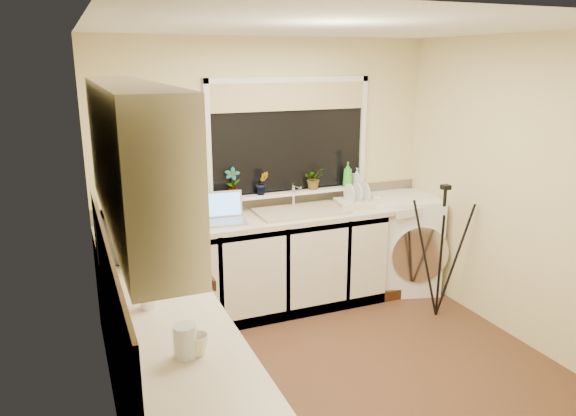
% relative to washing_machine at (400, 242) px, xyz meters
% --- Properties ---
extents(floor, '(3.20, 3.20, 0.00)m').
position_rel_washing_machine_xyz_m(floor, '(-1.29, -1.19, -0.47)').
color(floor, '#513020').
rests_on(floor, ground).
extents(ceiling, '(3.20, 3.20, 0.00)m').
position_rel_washing_machine_xyz_m(ceiling, '(-1.29, -1.19, 1.98)').
color(ceiling, white).
rests_on(ceiling, ground).
extents(wall_back, '(3.20, 0.00, 3.20)m').
position_rel_washing_machine_xyz_m(wall_back, '(-1.29, 0.31, 0.75)').
color(wall_back, beige).
rests_on(wall_back, ground).
extents(wall_front, '(3.20, 0.00, 3.20)m').
position_rel_washing_machine_xyz_m(wall_front, '(-1.29, -2.69, 0.75)').
color(wall_front, beige).
rests_on(wall_front, ground).
extents(wall_left, '(0.00, 3.00, 3.00)m').
position_rel_washing_machine_xyz_m(wall_left, '(-2.89, -1.19, 0.75)').
color(wall_left, beige).
rests_on(wall_left, ground).
extents(wall_right, '(0.00, 3.00, 3.00)m').
position_rel_washing_machine_xyz_m(wall_right, '(0.31, -1.19, 0.75)').
color(wall_right, beige).
rests_on(wall_right, ground).
extents(base_cabinet_back, '(2.55, 0.60, 0.86)m').
position_rel_washing_machine_xyz_m(base_cabinet_back, '(-1.61, 0.01, -0.04)').
color(base_cabinet_back, silver).
rests_on(base_cabinet_back, floor).
extents(base_cabinet_left, '(0.54, 2.40, 0.86)m').
position_rel_washing_machine_xyz_m(base_cabinet_left, '(-2.59, -1.49, -0.04)').
color(base_cabinet_left, silver).
rests_on(base_cabinet_left, floor).
extents(worktop_back, '(3.20, 0.60, 0.04)m').
position_rel_washing_machine_xyz_m(worktop_back, '(-1.29, 0.01, 0.41)').
color(worktop_back, beige).
rests_on(worktop_back, base_cabinet_back).
extents(worktop_left, '(0.60, 2.40, 0.04)m').
position_rel_washing_machine_xyz_m(worktop_left, '(-2.59, -1.49, 0.41)').
color(worktop_left, beige).
rests_on(worktop_left, base_cabinet_left).
extents(upper_cabinet, '(0.28, 1.90, 0.70)m').
position_rel_washing_machine_xyz_m(upper_cabinet, '(-2.73, -1.64, 1.33)').
color(upper_cabinet, silver).
rests_on(upper_cabinet, wall_left).
extents(splashback_left, '(0.02, 2.40, 0.45)m').
position_rel_washing_machine_xyz_m(splashback_left, '(-2.88, -1.49, 0.65)').
color(splashback_left, beige).
rests_on(splashback_left, wall_left).
extents(splashback_back, '(3.20, 0.02, 0.14)m').
position_rel_washing_machine_xyz_m(splashback_back, '(-1.29, 0.30, 0.50)').
color(splashback_back, beige).
rests_on(splashback_back, wall_back).
extents(window_glass, '(1.50, 0.02, 1.00)m').
position_rel_washing_machine_xyz_m(window_glass, '(-1.09, 0.29, 1.08)').
color(window_glass, black).
rests_on(window_glass, wall_back).
extents(window_blind, '(1.50, 0.02, 0.25)m').
position_rel_washing_machine_xyz_m(window_blind, '(-1.09, 0.27, 1.45)').
color(window_blind, tan).
rests_on(window_blind, wall_back).
extents(windowsill, '(1.60, 0.14, 0.03)m').
position_rel_washing_machine_xyz_m(windowsill, '(-1.09, 0.24, 0.56)').
color(windowsill, white).
rests_on(windowsill, wall_back).
extents(sink, '(0.82, 0.46, 0.03)m').
position_rel_washing_machine_xyz_m(sink, '(-1.09, 0.01, 0.44)').
color(sink, tan).
rests_on(sink, worktop_back).
extents(faucet, '(0.03, 0.03, 0.24)m').
position_rel_washing_machine_xyz_m(faucet, '(-1.09, 0.19, 0.55)').
color(faucet, silver).
rests_on(faucet, worktop_back).
extents(washing_machine, '(0.83, 0.81, 0.95)m').
position_rel_washing_machine_xyz_m(washing_machine, '(0.00, 0.00, 0.00)').
color(washing_machine, white).
rests_on(washing_machine, floor).
extents(laptop, '(0.36, 0.34, 0.24)m').
position_rel_washing_machine_xyz_m(laptop, '(-1.80, 0.02, 0.49)').
color(laptop, '#9C9CA3').
rests_on(laptop, worktop_back).
extents(kettle, '(0.18, 0.18, 0.24)m').
position_rel_washing_machine_xyz_m(kettle, '(-2.56, -0.83, 0.54)').
color(kettle, white).
rests_on(kettle, worktop_left).
extents(dish_rack, '(0.46, 0.37, 0.06)m').
position_rel_washing_machine_xyz_m(dish_rack, '(-0.50, -0.01, 0.46)').
color(dish_rack, beige).
rests_on(dish_rack, worktop_back).
extents(tripod, '(0.68, 0.68, 1.22)m').
position_rel_washing_machine_xyz_m(tripod, '(-0.05, -0.69, 0.13)').
color(tripod, black).
rests_on(tripod, floor).
extents(glass_jug, '(0.11, 0.11, 0.16)m').
position_rel_washing_machine_xyz_m(glass_jug, '(-2.60, -2.06, 0.51)').
color(glass_jug, silver).
rests_on(glass_jug, worktop_left).
extents(steel_jar, '(0.08, 0.08, 0.11)m').
position_rel_washing_machine_xyz_m(steel_jar, '(-2.69, -1.47, 0.48)').
color(steel_jar, silver).
rests_on(steel_jar, worktop_left).
extents(microwave, '(0.56, 0.69, 0.34)m').
position_rel_washing_machine_xyz_m(microwave, '(-2.62, -0.47, 0.59)').
color(microwave, silver).
rests_on(microwave, worktop_left).
extents(plant_a, '(0.17, 0.14, 0.27)m').
position_rel_washing_machine_xyz_m(plant_a, '(-1.67, 0.23, 0.71)').
color(plant_a, '#999999').
rests_on(plant_a, windowsill).
extents(plant_b, '(0.13, 0.11, 0.22)m').
position_rel_washing_machine_xyz_m(plant_b, '(-1.39, 0.21, 0.68)').
color(plant_b, '#999999').
rests_on(plant_b, windowsill).
extents(plant_d, '(0.21, 0.19, 0.21)m').
position_rel_washing_machine_xyz_m(plant_d, '(-0.86, 0.23, 0.68)').
color(plant_d, '#999999').
rests_on(plant_d, windowsill).
extents(soap_bottle_green, '(0.12, 0.12, 0.24)m').
position_rel_washing_machine_xyz_m(soap_bottle_green, '(-0.50, 0.21, 0.70)').
color(soap_bottle_green, green).
rests_on(soap_bottle_green, windowsill).
extents(soap_bottle_clear, '(0.08, 0.08, 0.18)m').
position_rel_washing_machine_xyz_m(soap_bottle_clear, '(-0.40, 0.21, 0.66)').
color(soap_bottle_clear, '#999999').
rests_on(soap_bottle_clear, windowsill).
extents(cup_back, '(0.13, 0.13, 0.09)m').
position_rel_washing_machine_xyz_m(cup_back, '(-0.29, 0.00, 0.47)').
color(cup_back, white).
rests_on(cup_back, worktop_back).
extents(cup_left, '(0.14, 0.14, 0.10)m').
position_rel_washing_machine_xyz_m(cup_left, '(-2.54, -2.06, 0.48)').
color(cup_left, '#EFDFC5').
rests_on(cup_left, worktop_left).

